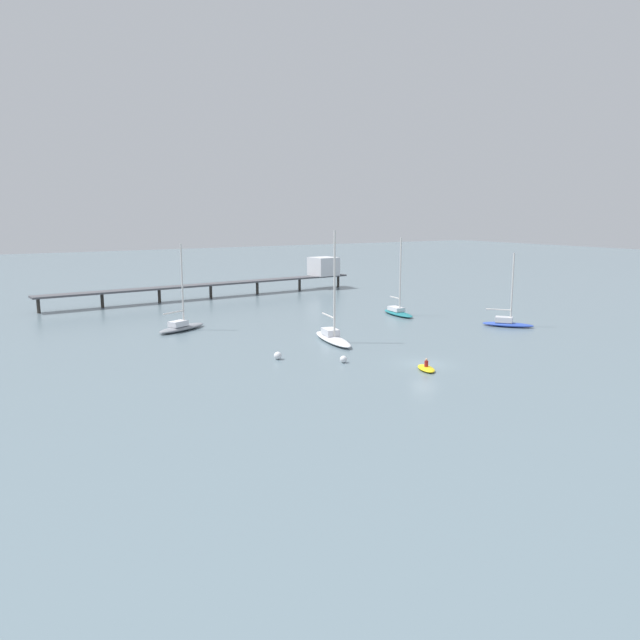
{
  "coord_description": "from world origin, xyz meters",
  "views": [
    {
      "loc": [
        -39.47,
        -44.69,
        14.65
      ],
      "look_at": [
        0.0,
        19.42,
        1.5
      ],
      "focal_mm": 34.69,
      "sensor_mm": 36.0,
      "label": 1
    }
  ],
  "objects_px": {
    "mooring_buoy_outer": "(278,356)",
    "pier": "(279,274)",
    "sailboat_gray": "(181,326)",
    "sailboat_blue": "(507,322)",
    "mooring_buoy_inner": "(343,359)",
    "sailboat_white": "(332,336)",
    "dinghy_yellow": "(426,368)",
    "sailboat_teal": "(398,311)"
  },
  "relations": [
    {
      "from": "sailboat_gray",
      "to": "mooring_buoy_inner",
      "type": "relative_size",
      "value": 15.32
    },
    {
      "from": "mooring_buoy_inner",
      "to": "dinghy_yellow",
      "type": "bearing_deg",
      "value": -52.4
    },
    {
      "from": "sailboat_blue",
      "to": "mooring_buoy_inner",
      "type": "height_order",
      "value": "sailboat_blue"
    },
    {
      "from": "pier",
      "to": "sailboat_blue",
      "type": "relative_size",
      "value": 6.03
    },
    {
      "from": "pier",
      "to": "sailboat_teal",
      "type": "distance_m",
      "value": 32.41
    },
    {
      "from": "sailboat_white",
      "to": "mooring_buoy_inner",
      "type": "xyz_separation_m",
      "value": [
        -4.5,
        -9.0,
        -0.36
      ]
    },
    {
      "from": "sailboat_teal",
      "to": "sailboat_gray",
      "type": "distance_m",
      "value": 31.0
    },
    {
      "from": "dinghy_yellow",
      "to": "mooring_buoy_outer",
      "type": "distance_m",
      "value": 14.9
    },
    {
      "from": "dinghy_yellow",
      "to": "mooring_buoy_outer",
      "type": "relative_size",
      "value": 4.13
    },
    {
      "from": "mooring_buoy_outer",
      "to": "mooring_buoy_inner",
      "type": "height_order",
      "value": "mooring_buoy_outer"
    },
    {
      "from": "mooring_buoy_inner",
      "to": "mooring_buoy_outer",
      "type": "bearing_deg",
      "value": 136.23
    },
    {
      "from": "sailboat_blue",
      "to": "dinghy_yellow",
      "type": "bearing_deg",
      "value": -154.08
    },
    {
      "from": "pier",
      "to": "mooring_buoy_inner",
      "type": "relative_size",
      "value": 81.39
    },
    {
      "from": "pier",
      "to": "sailboat_teal",
      "type": "xyz_separation_m",
      "value": [
        2.2,
        -32.21,
        -2.8
      ]
    },
    {
      "from": "sailboat_teal",
      "to": "pier",
      "type": "bearing_deg",
      "value": 93.91
    },
    {
      "from": "sailboat_white",
      "to": "dinghy_yellow",
      "type": "xyz_separation_m",
      "value": [
        0.51,
        -15.51,
        -0.51
      ]
    },
    {
      "from": "sailboat_blue",
      "to": "dinghy_yellow",
      "type": "relative_size",
      "value": 2.93
    },
    {
      "from": "pier",
      "to": "sailboat_white",
      "type": "height_order",
      "value": "sailboat_white"
    },
    {
      "from": "sailboat_blue",
      "to": "mooring_buoy_outer",
      "type": "bearing_deg",
      "value": -179.17
    },
    {
      "from": "sailboat_teal",
      "to": "sailboat_white",
      "type": "bearing_deg",
      "value": -149.43
    },
    {
      "from": "dinghy_yellow",
      "to": "mooring_buoy_outer",
      "type": "bearing_deg",
      "value": 131.49
    },
    {
      "from": "sailboat_blue",
      "to": "mooring_buoy_outer",
      "type": "relative_size",
      "value": 12.12
    },
    {
      "from": "mooring_buoy_inner",
      "to": "sailboat_teal",
      "type": "bearing_deg",
      "value": 41.07
    },
    {
      "from": "pier",
      "to": "sailboat_white",
      "type": "bearing_deg",
      "value": -110.35
    },
    {
      "from": "sailboat_teal",
      "to": "sailboat_blue",
      "type": "bearing_deg",
      "value": -66.35
    },
    {
      "from": "dinghy_yellow",
      "to": "sailboat_white",
      "type": "bearing_deg",
      "value": 91.88
    },
    {
      "from": "pier",
      "to": "mooring_buoy_outer",
      "type": "distance_m",
      "value": 53.68
    },
    {
      "from": "pier",
      "to": "dinghy_yellow",
      "type": "xyz_separation_m",
      "value": [
        -15.4,
        -58.42,
        -3.24
      ]
    },
    {
      "from": "sailboat_gray",
      "to": "mooring_buoy_outer",
      "type": "relative_size",
      "value": 13.75
    },
    {
      "from": "pier",
      "to": "sailboat_white",
      "type": "relative_size",
      "value": 4.53
    },
    {
      "from": "mooring_buoy_outer",
      "to": "pier",
      "type": "bearing_deg",
      "value": 61.86
    },
    {
      "from": "sailboat_blue",
      "to": "sailboat_gray",
      "type": "distance_m",
      "value": 41.83
    },
    {
      "from": "sailboat_gray",
      "to": "mooring_buoy_outer",
      "type": "height_order",
      "value": "sailboat_gray"
    },
    {
      "from": "sailboat_white",
      "to": "sailboat_gray",
      "type": "height_order",
      "value": "sailboat_white"
    },
    {
      "from": "pier",
      "to": "dinghy_yellow",
      "type": "distance_m",
      "value": 60.51
    },
    {
      "from": "dinghy_yellow",
      "to": "mooring_buoy_inner",
      "type": "xyz_separation_m",
      "value": [
        -5.01,
        6.51,
        0.15
      ]
    },
    {
      "from": "pier",
      "to": "sailboat_blue",
      "type": "distance_m",
      "value": 47.63
    },
    {
      "from": "mooring_buoy_outer",
      "to": "dinghy_yellow",
      "type": "bearing_deg",
      "value": -48.51
    },
    {
      "from": "sailboat_gray",
      "to": "mooring_buoy_inner",
      "type": "bearing_deg",
      "value": -72.1
    },
    {
      "from": "sailboat_white",
      "to": "sailboat_teal",
      "type": "distance_m",
      "value": 21.04
    },
    {
      "from": "sailboat_white",
      "to": "mooring_buoy_inner",
      "type": "height_order",
      "value": "sailboat_white"
    },
    {
      "from": "mooring_buoy_outer",
      "to": "sailboat_gray",
      "type": "bearing_deg",
      "value": 98.84
    }
  ]
}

